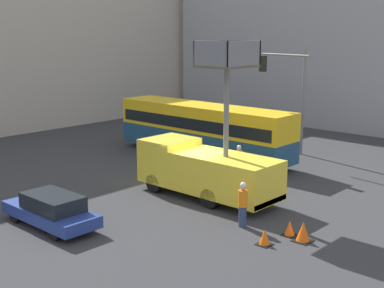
{
  "coord_description": "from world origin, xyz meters",
  "views": [
    {
      "loc": [
        -18.38,
        -16.5,
        7.84
      ],
      "look_at": [
        0.06,
        0.38,
        2.46
      ],
      "focal_mm": 50.0,
      "sensor_mm": 36.0,
      "label": 1
    }
  ],
  "objects_px": {
    "road_worker_near_truck": "(243,204)",
    "traffic_cone_far_side": "(290,229)",
    "utility_truck": "(206,166)",
    "traffic_cone_mid_road": "(265,238)",
    "city_bus": "(203,127)",
    "traffic_cone_near_truck": "(303,232)",
    "road_worker_directing": "(239,162)",
    "parked_car_curbside": "(51,210)",
    "traffic_light_pole": "(290,85)"
  },
  "relations": [
    {
      "from": "city_bus",
      "to": "utility_truck",
      "type": "bearing_deg",
      "value": 118.92
    },
    {
      "from": "traffic_light_pole",
      "to": "traffic_cone_mid_road",
      "type": "height_order",
      "value": "traffic_light_pole"
    },
    {
      "from": "traffic_light_pole",
      "to": "road_worker_near_truck",
      "type": "xyz_separation_m",
      "value": [
        -11.56,
        -5.24,
        -3.55
      ]
    },
    {
      "from": "road_worker_directing",
      "to": "traffic_cone_near_truck",
      "type": "relative_size",
      "value": 2.39
    },
    {
      "from": "utility_truck",
      "to": "city_bus",
      "type": "distance_m",
      "value": 8.14
    },
    {
      "from": "utility_truck",
      "to": "traffic_cone_far_side",
      "type": "xyz_separation_m",
      "value": [
        -1.47,
        -5.57,
        -1.24
      ]
    },
    {
      "from": "traffic_cone_near_truck",
      "to": "traffic_cone_mid_road",
      "type": "distance_m",
      "value": 1.54
    },
    {
      "from": "traffic_cone_mid_road",
      "to": "traffic_cone_far_side",
      "type": "xyz_separation_m",
      "value": [
        1.41,
        -0.19,
        -0.0
      ]
    },
    {
      "from": "utility_truck",
      "to": "traffic_cone_near_truck",
      "type": "bearing_deg",
      "value": -104.47
    },
    {
      "from": "traffic_light_pole",
      "to": "road_worker_near_truck",
      "type": "distance_m",
      "value": 13.18
    },
    {
      "from": "traffic_cone_near_truck",
      "to": "parked_car_curbside",
      "type": "height_order",
      "value": "parked_car_curbside"
    },
    {
      "from": "city_bus",
      "to": "traffic_light_pole",
      "type": "height_order",
      "value": "traffic_light_pole"
    },
    {
      "from": "road_worker_near_truck",
      "to": "parked_car_curbside",
      "type": "height_order",
      "value": "road_worker_near_truck"
    },
    {
      "from": "parked_car_curbside",
      "to": "traffic_cone_near_truck",
      "type": "bearing_deg",
      "value": -56.5
    },
    {
      "from": "traffic_light_pole",
      "to": "road_worker_directing",
      "type": "distance_m",
      "value": 7.03
    },
    {
      "from": "utility_truck",
      "to": "road_worker_directing",
      "type": "relative_size",
      "value": 4.0
    },
    {
      "from": "traffic_cone_mid_road",
      "to": "city_bus",
      "type": "bearing_deg",
      "value": 50.65
    },
    {
      "from": "utility_truck",
      "to": "parked_car_curbside",
      "type": "height_order",
      "value": "utility_truck"
    },
    {
      "from": "traffic_cone_near_truck",
      "to": "city_bus",
      "type": "bearing_deg",
      "value": 56.94
    },
    {
      "from": "city_bus",
      "to": "traffic_cone_near_truck",
      "type": "distance_m",
      "value": 14.07
    },
    {
      "from": "utility_truck",
      "to": "traffic_cone_far_side",
      "type": "height_order",
      "value": "utility_truck"
    },
    {
      "from": "traffic_cone_near_truck",
      "to": "utility_truck",
      "type": "bearing_deg",
      "value": 75.53
    },
    {
      "from": "city_bus",
      "to": "traffic_cone_mid_road",
      "type": "xyz_separation_m",
      "value": [
        -8.9,
        -10.85,
        -1.63
      ]
    },
    {
      "from": "city_bus",
      "to": "road_worker_near_truck",
      "type": "xyz_separation_m",
      "value": [
        -7.94,
        -9.1,
        -0.98
      ]
    },
    {
      "from": "road_worker_near_truck",
      "to": "traffic_light_pole",
      "type": "bearing_deg",
      "value": -96.63
    },
    {
      "from": "utility_truck",
      "to": "traffic_light_pole",
      "type": "distance_m",
      "value": 10.22
    },
    {
      "from": "traffic_cone_mid_road",
      "to": "parked_car_curbside",
      "type": "xyz_separation_m",
      "value": [
        -4.25,
        7.48,
        0.42
      ]
    },
    {
      "from": "city_bus",
      "to": "road_worker_directing",
      "type": "distance_m",
      "value": 5.29
    },
    {
      "from": "city_bus",
      "to": "road_worker_directing",
      "type": "xyz_separation_m",
      "value": [
        -2.38,
        -4.62,
        -0.99
      ]
    },
    {
      "from": "city_bus",
      "to": "road_worker_near_truck",
      "type": "relative_size",
      "value": 6.57
    },
    {
      "from": "road_worker_near_truck",
      "to": "parked_car_curbside",
      "type": "distance_m",
      "value": 7.74
    },
    {
      "from": "traffic_cone_far_side",
      "to": "road_worker_near_truck",
      "type": "bearing_deg",
      "value": 103.12
    },
    {
      "from": "city_bus",
      "to": "traffic_cone_near_truck",
      "type": "relative_size",
      "value": 15.95
    },
    {
      "from": "traffic_cone_mid_road",
      "to": "traffic_cone_near_truck",
      "type": "bearing_deg",
      "value": -34.41
    },
    {
      "from": "road_worker_near_truck",
      "to": "traffic_cone_near_truck",
      "type": "bearing_deg",
      "value": 155.73
    },
    {
      "from": "traffic_light_pole",
      "to": "utility_truck",
      "type": "bearing_deg",
      "value": -170.49
    },
    {
      "from": "traffic_cone_mid_road",
      "to": "road_worker_directing",
      "type": "bearing_deg",
      "value": 43.7
    },
    {
      "from": "road_worker_near_truck",
      "to": "traffic_cone_far_side",
      "type": "relative_size",
      "value": 3.1
    },
    {
      "from": "road_worker_near_truck",
      "to": "road_worker_directing",
      "type": "bearing_deg",
      "value": -82.2
    },
    {
      "from": "traffic_cone_mid_road",
      "to": "parked_car_curbside",
      "type": "height_order",
      "value": "parked_car_curbside"
    },
    {
      "from": "utility_truck",
      "to": "parked_car_curbside",
      "type": "distance_m",
      "value": 7.48
    },
    {
      "from": "road_worker_directing",
      "to": "parked_car_curbside",
      "type": "xyz_separation_m",
      "value": [
        -10.77,
        1.25,
        -0.22
      ]
    },
    {
      "from": "utility_truck",
      "to": "parked_car_curbside",
      "type": "relative_size",
      "value": 1.59
    },
    {
      "from": "road_worker_directing",
      "to": "traffic_cone_mid_road",
      "type": "height_order",
      "value": "road_worker_directing"
    },
    {
      "from": "utility_truck",
      "to": "traffic_cone_mid_road",
      "type": "xyz_separation_m",
      "value": [
        -2.88,
        -5.38,
        -1.23
      ]
    },
    {
      "from": "traffic_light_pole",
      "to": "road_worker_near_truck",
      "type": "relative_size",
      "value": 3.55
    },
    {
      "from": "road_worker_near_truck",
      "to": "traffic_cone_far_side",
      "type": "bearing_deg",
      "value": 162.1
    },
    {
      "from": "road_worker_directing",
      "to": "traffic_cone_far_side",
      "type": "distance_m",
      "value": 8.23
    },
    {
      "from": "traffic_cone_near_truck",
      "to": "road_worker_near_truck",
      "type": "bearing_deg",
      "value": 96.75
    },
    {
      "from": "city_bus",
      "to": "road_worker_directing",
      "type": "relative_size",
      "value": 6.67
    }
  ]
}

